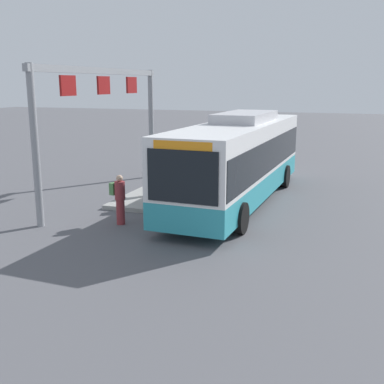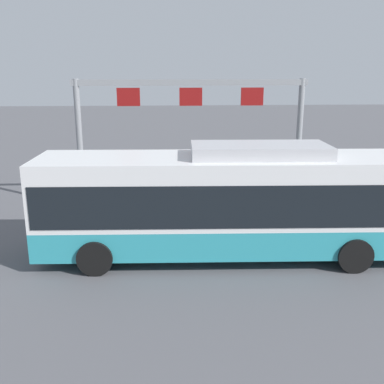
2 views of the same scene
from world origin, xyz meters
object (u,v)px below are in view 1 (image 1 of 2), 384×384
Objects in this scene: bus_main at (239,157)px; person_boarding at (119,198)px; person_waiting_near at (160,179)px; person_waiting_mid at (158,173)px; trash_bin at (216,159)px.

bus_main reaches higher than person_boarding.
person_boarding is at bearing -120.80° from person_waiting_near.
bus_main is 3.17m from person_waiting_near.
person_waiting_near and person_waiting_mid have the same top height.
person_boarding is at bearing -33.00° from bus_main.
person_waiting_near is 1.26m from person_waiting_mid.
person_waiting_near is at bearing 1.58° from trash_bin.
person_boarding is (4.22, -2.97, -0.92)m from bus_main.
person_waiting_near is (1.54, -2.66, -0.76)m from bus_main.
bus_main reaches higher than person_waiting_near.
person_waiting_mid is (0.41, -3.22, -0.76)m from bus_main.
person_waiting_near is at bearing 97.28° from person_boarding.
person_waiting_mid is at bearing -2.77° from trash_bin.
person_waiting_near is 1.00× the size of person_waiting_mid.
bus_main is 5.24m from person_boarding.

